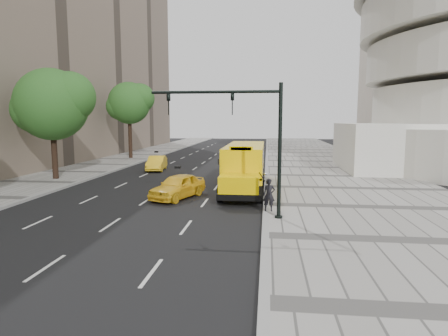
# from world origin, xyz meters

# --- Properties ---
(ground) EXTENTS (140.00, 140.00, 0.00)m
(ground) POSITION_xyz_m (0.00, 0.00, 0.00)
(ground) COLOR black
(ground) RESTS_ON ground
(sidewalk_museum) EXTENTS (12.00, 140.00, 0.15)m
(sidewalk_museum) POSITION_xyz_m (12.00, 0.00, 0.07)
(sidewalk_museum) COLOR gray
(sidewalk_museum) RESTS_ON ground
(sidewalk_far) EXTENTS (6.00, 140.00, 0.15)m
(sidewalk_far) POSITION_xyz_m (-11.00, 0.00, 0.07)
(sidewalk_far) COLOR gray
(sidewalk_far) RESTS_ON ground
(curb_museum) EXTENTS (0.30, 140.00, 0.15)m
(curb_museum) POSITION_xyz_m (6.00, 0.00, 0.07)
(curb_museum) COLOR gray
(curb_museum) RESTS_ON ground
(curb_far) EXTENTS (0.30, 140.00, 0.15)m
(curb_far) POSITION_xyz_m (-8.00, 0.00, 0.07)
(curb_far) COLOR gray
(curb_far) RESTS_ON ground
(building_far) EXTENTS (10.00, 80.00, 32.00)m
(building_far) POSITION_xyz_m (-19.00, 10.00, 16.00)
(building_far) COLOR #786757
(building_far) RESTS_ON ground
(tree_b) EXTENTS (6.18, 5.50, 8.65)m
(tree_b) POSITION_xyz_m (-10.40, 1.61, 5.95)
(tree_b) COLOR black
(tree_b) RESTS_ON ground
(tree_c) EXTENTS (5.62, 5.00, 9.24)m
(tree_c) POSITION_xyz_m (-10.41, 18.00, 6.77)
(tree_c) COLOR black
(tree_c) RESTS_ON ground
(school_bus) EXTENTS (2.96, 11.56, 3.19)m
(school_bus) POSITION_xyz_m (4.50, 0.12, 1.76)
(school_bus) COLOR #FFCE00
(school_bus) RESTS_ON ground
(taxi_near) EXTENTS (3.13, 4.64, 1.47)m
(taxi_near) POSITION_xyz_m (0.68, -3.92, 0.73)
(taxi_near) COLOR yellow
(taxi_near) RESTS_ON ground
(taxi_far) EXTENTS (1.95, 4.28, 1.36)m
(taxi_far) POSITION_xyz_m (-4.31, 8.25, 0.68)
(taxi_far) COLOR yellow
(taxi_far) RESTS_ON ground
(pedestrian) EXTENTS (0.65, 0.46, 1.65)m
(pedestrian) POSITION_xyz_m (6.15, -7.17, 0.98)
(pedestrian) COLOR black
(pedestrian) RESTS_ON sidewalk_museum
(traffic_signal) EXTENTS (6.18, 0.36, 6.40)m
(traffic_signal) POSITION_xyz_m (5.19, -8.44, 4.09)
(traffic_signal) COLOR black
(traffic_signal) RESTS_ON ground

